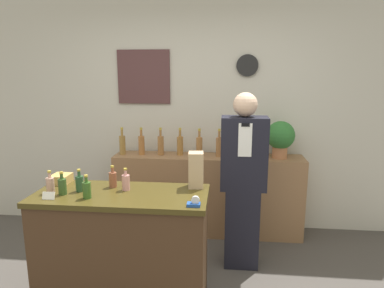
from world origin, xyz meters
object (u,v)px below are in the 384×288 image
object	(u,v)px
potted_plant	(280,137)
paper_bag	(196,170)
tape_dispenser	(194,203)
shopkeeper	(243,182)

from	to	relation	value
potted_plant	paper_bag	xyz separation A→B (m)	(-0.81, -1.11, -0.07)
paper_bag	tape_dispenser	bearing A→B (deg)	-86.52
paper_bag	tape_dispenser	distance (m)	0.42
potted_plant	shopkeeper	bearing A→B (deg)	-123.46
shopkeeper	tape_dispenser	distance (m)	0.96
tape_dispenser	potted_plant	bearing A→B (deg)	62.43
shopkeeper	tape_dispenser	size ratio (longest dim) A/B	18.29
potted_plant	paper_bag	bearing A→B (deg)	-126.14
shopkeeper	tape_dispenser	world-z (taller)	shopkeeper
shopkeeper	paper_bag	bearing A→B (deg)	-129.43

